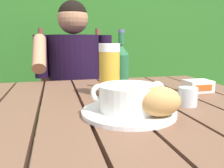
# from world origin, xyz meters

# --- Properties ---
(dining_table) EXTENTS (1.22, 1.00, 0.76)m
(dining_table) POSITION_xyz_m (-0.00, 0.00, 0.66)
(dining_table) COLOR brown
(dining_table) RESTS_ON ground_plane
(hedge_backdrop) EXTENTS (3.70, 0.87, 2.22)m
(hedge_backdrop) POSITION_xyz_m (-0.06, 1.94, 0.98)
(hedge_backdrop) COLOR #2A6320
(hedge_backdrop) RESTS_ON ground_plane
(chair_near_diner) EXTENTS (0.46, 0.44, 1.05)m
(chair_near_diner) POSITION_xyz_m (-0.03, 0.94, 0.51)
(chair_near_diner) COLOR brown
(chair_near_diner) RESTS_ON ground_plane
(person_eating) EXTENTS (0.48, 0.47, 1.21)m
(person_eating) POSITION_xyz_m (-0.03, 0.74, 0.71)
(person_eating) COLOR black
(person_eating) RESTS_ON ground_plane
(serving_plate) EXTENTS (0.27, 0.27, 0.01)m
(serving_plate) POSITION_xyz_m (0.05, -0.12, 0.76)
(serving_plate) COLOR white
(serving_plate) RESTS_ON dining_table
(soup_bowl) EXTENTS (0.22, 0.17, 0.08)m
(soup_bowl) POSITION_xyz_m (0.05, -0.12, 0.81)
(soup_bowl) COLOR white
(soup_bowl) RESTS_ON serving_plate
(bread_roll) EXTENTS (0.12, 0.09, 0.08)m
(bread_roll) POSITION_xyz_m (0.11, -0.19, 0.81)
(bread_roll) COLOR tan
(bread_roll) RESTS_ON serving_plate
(beer_glass) EXTENTS (0.08, 0.08, 0.20)m
(beer_glass) POSITION_xyz_m (0.05, 0.11, 0.86)
(beer_glass) COLOR gold
(beer_glass) RESTS_ON dining_table
(beer_bottle) EXTENTS (0.06, 0.06, 0.25)m
(beer_bottle) POSITION_xyz_m (0.11, 0.18, 0.86)
(beer_bottle) COLOR #256039
(beer_bottle) RESTS_ON dining_table
(water_glass_small) EXTENTS (0.06, 0.06, 0.06)m
(water_glass_small) POSITION_xyz_m (0.26, -0.08, 0.79)
(water_glass_small) COLOR silver
(water_glass_small) RESTS_ON dining_table
(butter_tub) EXTENTS (0.10, 0.08, 0.05)m
(butter_tub) POSITION_xyz_m (0.42, 0.09, 0.78)
(butter_tub) COLOR white
(butter_tub) RESTS_ON dining_table
(table_knife) EXTENTS (0.14, 0.05, 0.01)m
(table_knife) POSITION_xyz_m (0.20, -0.04, 0.76)
(table_knife) COLOR silver
(table_knife) RESTS_ON dining_table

